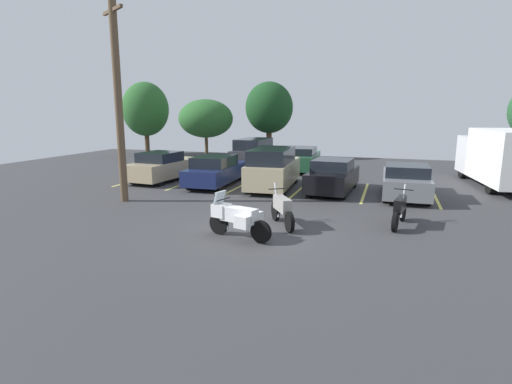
{
  "coord_description": "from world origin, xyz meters",
  "views": [
    {
      "loc": [
        3.87,
        -11.58,
        3.73
      ],
      "look_at": [
        -0.23,
        0.84,
        1.1
      ],
      "focal_mm": 28.63,
      "sensor_mm": 36.0,
      "label": 1
    }
  ],
  "objects_px": {
    "motorcycle_second": "(400,210)",
    "car_navy": "(216,170)",
    "car_grey": "(406,181)",
    "car_black": "(333,176)",
    "motorcycle_third": "(282,209)",
    "car_tan": "(163,167)",
    "car_champagne": "(273,168)",
    "box_truck": "(503,157)",
    "car_far_charcoal": "(254,154)",
    "motorcycle_touring": "(237,217)",
    "car_far_green": "(301,159)",
    "utility_pole": "(118,99)"
  },
  "relations": [
    {
      "from": "motorcycle_second",
      "to": "car_navy",
      "type": "relative_size",
      "value": 0.43
    },
    {
      "from": "car_grey",
      "to": "car_black",
      "type": "bearing_deg",
      "value": 177.77
    },
    {
      "from": "motorcycle_third",
      "to": "car_tan",
      "type": "bearing_deg",
      "value": 141.68
    },
    {
      "from": "car_champagne",
      "to": "car_black",
      "type": "xyz_separation_m",
      "value": [
        2.85,
        0.07,
        -0.25
      ]
    },
    {
      "from": "car_tan",
      "to": "car_black",
      "type": "relative_size",
      "value": 1.1
    },
    {
      "from": "motorcycle_second",
      "to": "car_black",
      "type": "height_order",
      "value": "car_black"
    },
    {
      "from": "car_tan",
      "to": "car_grey",
      "type": "distance_m",
      "value": 12.27
    },
    {
      "from": "car_navy",
      "to": "box_truck",
      "type": "xyz_separation_m",
      "value": [
        13.5,
        3.8,
        0.77
      ]
    },
    {
      "from": "motorcycle_second",
      "to": "car_tan",
      "type": "distance_m",
      "value": 13.11
    },
    {
      "from": "motorcycle_second",
      "to": "motorcycle_third",
      "type": "bearing_deg",
      "value": -161.75
    },
    {
      "from": "motorcycle_third",
      "to": "car_navy",
      "type": "distance_m",
      "value": 8.0
    },
    {
      "from": "car_far_charcoal",
      "to": "box_truck",
      "type": "xyz_separation_m",
      "value": [
        13.51,
        -2.25,
        0.53
      ]
    },
    {
      "from": "motorcycle_touring",
      "to": "car_grey",
      "type": "xyz_separation_m",
      "value": [
        4.89,
        7.77,
        0.07
      ]
    },
    {
      "from": "car_far_green",
      "to": "utility_pole",
      "type": "relative_size",
      "value": 0.59
    },
    {
      "from": "car_champagne",
      "to": "utility_pole",
      "type": "bearing_deg",
      "value": -138.03
    },
    {
      "from": "car_grey",
      "to": "car_navy",
      "type": "bearing_deg",
      "value": 179.42
    },
    {
      "from": "car_navy",
      "to": "car_far_green",
      "type": "bearing_deg",
      "value": 64.51
    },
    {
      "from": "motorcycle_third",
      "to": "utility_pole",
      "type": "height_order",
      "value": "utility_pole"
    },
    {
      "from": "car_tan",
      "to": "utility_pole",
      "type": "xyz_separation_m",
      "value": [
        1.13,
        -5.02,
        3.41
      ]
    },
    {
      "from": "box_truck",
      "to": "utility_pole",
      "type": "distance_m",
      "value": 17.97
    },
    {
      "from": "car_black",
      "to": "box_truck",
      "type": "bearing_deg",
      "value": 26.14
    },
    {
      "from": "car_grey",
      "to": "motorcycle_third",
      "type": "bearing_deg",
      "value": -122.87
    },
    {
      "from": "car_far_green",
      "to": "car_navy",
      "type": "bearing_deg",
      "value": -115.49
    },
    {
      "from": "car_navy",
      "to": "car_black",
      "type": "xyz_separation_m",
      "value": [
        5.83,
        0.03,
        -0.01
      ]
    },
    {
      "from": "motorcycle_third",
      "to": "car_grey",
      "type": "distance_m",
      "value": 7.28
    },
    {
      "from": "motorcycle_second",
      "to": "utility_pole",
      "type": "bearing_deg",
      "value": 178.15
    },
    {
      "from": "car_champagne",
      "to": "car_black",
      "type": "distance_m",
      "value": 2.86
    },
    {
      "from": "motorcycle_touring",
      "to": "car_far_charcoal",
      "type": "distance_m",
      "value": 14.51
    },
    {
      "from": "car_champagne",
      "to": "car_far_green",
      "type": "bearing_deg",
      "value": 89.97
    },
    {
      "from": "car_champagne",
      "to": "car_grey",
      "type": "height_order",
      "value": "car_champagne"
    },
    {
      "from": "motorcycle_touring",
      "to": "car_far_charcoal",
      "type": "xyz_separation_m",
      "value": [
        -4.12,
        13.91,
        0.34
      ]
    },
    {
      "from": "utility_pole",
      "to": "car_far_charcoal",
      "type": "bearing_deg",
      "value": 78.76
    },
    {
      "from": "motorcycle_second",
      "to": "motorcycle_third",
      "type": "distance_m",
      "value": 3.84
    },
    {
      "from": "motorcycle_touring",
      "to": "car_tan",
      "type": "xyz_separation_m",
      "value": [
        -7.38,
        8.23,
        0.11
      ]
    },
    {
      "from": "motorcycle_second",
      "to": "car_navy",
      "type": "xyz_separation_m",
      "value": [
        -8.7,
        5.0,
        0.2
      ]
    },
    {
      "from": "car_grey",
      "to": "box_truck",
      "type": "xyz_separation_m",
      "value": [
        4.51,
        3.89,
        0.8
      ]
    },
    {
      "from": "motorcycle_third",
      "to": "car_far_green",
      "type": "xyz_separation_m",
      "value": [
        -2.06,
        12.47,
        0.16
      ]
    },
    {
      "from": "car_navy",
      "to": "box_truck",
      "type": "height_order",
      "value": "box_truck"
    },
    {
      "from": "car_grey",
      "to": "box_truck",
      "type": "relative_size",
      "value": 0.64
    },
    {
      "from": "car_navy",
      "to": "utility_pole",
      "type": "bearing_deg",
      "value": -114.7
    },
    {
      "from": "car_grey",
      "to": "utility_pole",
      "type": "relative_size",
      "value": 0.57
    },
    {
      "from": "utility_pole",
      "to": "car_grey",
      "type": "bearing_deg",
      "value": 22.26
    },
    {
      "from": "car_tan",
      "to": "car_champagne",
      "type": "bearing_deg",
      "value": -3.75
    },
    {
      "from": "motorcycle_second",
      "to": "motorcycle_third",
      "type": "height_order",
      "value": "motorcycle_third"
    },
    {
      "from": "car_tan",
      "to": "car_far_green",
      "type": "xyz_separation_m",
      "value": [
        6.26,
        5.9,
        -0.0
      ]
    },
    {
      "from": "car_tan",
      "to": "car_champagne",
      "type": "relative_size",
      "value": 0.97
    },
    {
      "from": "car_tan",
      "to": "car_navy",
      "type": "bearing_deg",
      "value": -6.46
    },
    {
      "from": "box_truck",
      "to": "motorcycle_third",
      "type": "bearing_deg",
      "value": -130.22
    },
    {
      "from": "car_black",
      "to": "box_truck",
      "type": "relative_size",
      "value": 0.62
    },
    {
      "from": "car_tan",
      "to": "utility_pole",
      "type": "bearing_deg",
      "value": -77.32
    }
  ]
}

